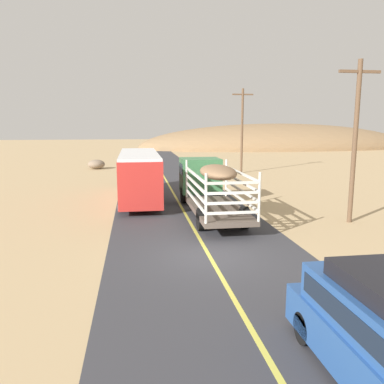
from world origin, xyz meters
The scene contains 10 objects.
ground_plane centered at (0.00, 0.00, 0.00)m, with size 240.00×240.00×0.00m, color tan.
road_surface centered at (0.00, 0.00, 0.01)m, with size 8.00×120.00×0.02m, color #38383D.
road_centre_line centered at (0.00, 0.00, 0.02)m, with size 0.16×117.60×0.00m, color #D8CC4C.
suv_near centered at (1.87, -7.92, 1.15)m, with size 1.90×4.62×2.29m.
livestock_truck centered at (1.39, 8.19, 1.79)m, with size 2.53×9.70×3.02m.
bus centered at (-2.51, 11.70, 1.75)m, with size 2.54×10.00×3.21m.
power_pole_near centered at (8.34, 4.20, 4.42)m, with size 2.20×0.24×8.26m.
power_pole_mid centered at (8.34, 25.42, 4.64)m, with size 2.20×0.24×8.69m.
boulder_near_shoulder centered at (-7.17, 31.32, 0.54)m, with size 1.91×1.87×1.07m, color #84705B.
distant_hill centered at (27.64, 65.82, 0.00)m, with size 59.77×22.57×10.42m, color #8D6E4C.
Camera 1 is at (-2.79, -14.31, 5.10)m, focal length 36.36 mm.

